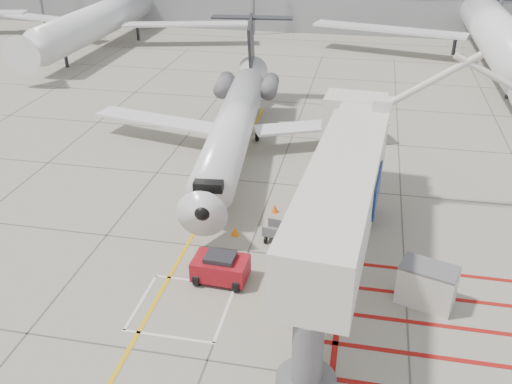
# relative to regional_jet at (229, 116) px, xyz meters

# --- Properties ---
(ground_plane) EXTENTS (260.00, 260.00, 0.00)m
(ground_plane) POSITION_rel_regional_jet_xyz_m (3.34, -13.76, -3.75)
(ground_plane) COLOR gray
(ground_plane) RESTS_ON ground
(regional_jet) EXTENTS (25.50, 30.80, 7.51)m
(regional_jet) POSITION_rel_regional_jet_xyz_m (0.00, 0.00, 0.00)
(regional_jet) COLOR silver
(regional_jet) RESTS_ON ground_plane
(jet_bridge) EXTENTS (11.11, 20.89, 8.08)m
(jet_bridge) POSITION_rel_regional_jet_xyz_m (7.93, -11.31, 0.29)
(jet_bridge) COLOR silver
(jet_bridge) RESTS_ON ground_plane
(pushback_tug) EXTENTS (2.69, 1.75, 1.53)m
(pushback_tug) POSITION_rel_regional_jet_xyz_m (2.54, -12.43, -2.99)
(pushback_tug) COLOR maroon
(pushback_tug) RESTS_ON ground_plane
(baggage_cart) EXTENTS (1.85, 1.33, 1.08)m
(baggage_cart) POSITION_rel_regional_jet_xyz_m (4.80, -8.48, -3.22)
(baggage_cart) COLOR #59595E
(baggage_cart) RESTS_ON ground_plane
(ground_power_unit) EXTENTS (2.82, 2.16, 1.97)m
(ground_power_unit) POSITION_rel_regional_jet_xyz_m (12.14, -12.25, -2.77)
(ground_power_unit) COLOR beige
(ground_power_unit) RESTS_ON ground_plane
(cone_nose) EXTENTS (0.41, 0.41, 0.57)m
(cone_nose) POSITION_rel_regional_jet_xyz_m (2.28, -8.32, -3.47)
(cone_nose) COLOR orange
(cone_nose) RESTS_ON ground_plane
(cone_side) EXTENTS (0.39, 0.39, 0.55)m
(cone_side) POSITION_rel_regional_jet_xyz_m (3.99, -5.41, -3.48)
(cone_side) COLOR #FF5E0D
(cone_side) RESTS_ON ground_plane
(bg_aircraft_c) EXTENTS (38.95, 43.28, 12.98)m
(bg_aircraft_c) POSITION_rel_regional_jet_xyz_m (21.26, 32.24, 2.74)
(bg_aircraft_c) COLOR silver
(bg_aircraft_c) RESTS_ON ground_plane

